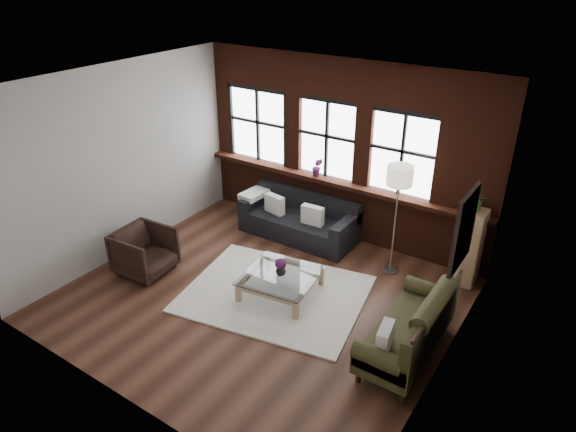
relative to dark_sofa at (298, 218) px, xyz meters
The scene contains 26 objects.
floor 2.01m from the dark_sofa, 74.25° to the right, with size 5.50×5.50×0.00m, color #3B2015.
ceiling 3.44m from the dark_sofa, 74.25° to the right, with size 5.50×5.50×0.00m, color white.
wall_back 1.46m from the dark_sofa, 48.23° to the left, with size 5.50×5.50×0.00m, color #B1ACA4.
wall_front 4.60m from the dark_sofa, 83.06° to the right, with size 5.50×5.50×0.00m, color #B1ACA4.
wall_left 3.16m from the dark_sofa, 139.37° to the right, with size 5.00×5.00×0.00m, color #B1ACA4.
wall_right 3.99m from the dark_sofa, 30.04° to the right, with size 5.00×5.00×0.00m, color #B1ACA4.
brick_backwall 1.43m from the dark_sofa, 45.22° to the left, with size 5.50×0.12×3.20m, color #421A0F, non-canonical shape.
sill_ledge 0.96m from the dark_sofa, 40.02° to the left, with size 5.50×0.30×0.08m, color #421A0F.
window_left 1.94m from the dark_sofa, 156.49° to the left, with size 1.38×0.10×1.50m, color black, non-canonical shape.
window_mid 1.49m from the dark_sofa, 66.79° to the left, with size 1.38×0.10×1.50m, color black, non-canonical shape.
window_right 2.20m from the dark_sofa, 18.58° to the left, with size 1.38×0.10×1.50m, color black, non-canonical shape.
wall_poster 3.91m from the dark_sofa, 26.17° to the right, with size 0.05×0.74×0.94m, color black, non-canonical shape.
shag_rug 1.90m from the dark_sofa, 68.46° to the right, with size 2.65×2.08×0.03m, color white.
dark_sofa is the anchor object (origin of this frame).
pillow_a 0.50m from the dark_sofa, 167.63° to the right, with size 0.40×0.14×0.34m, color silver.
pillow_b 0.41m from the dark_sofa, 15.75° to the right, with size 0.40×0.14×0.34m, color silver.
vintage_settee 3.39m from the dark_sofa, 33.19° to the right, with size 0.82×1.84×0.98m, color #2F2E16, non-canonical shape.
pillow_settee 3.67m from the dark_sofa, 41.24° to the right, with size 0.14×0.38×0.34m, color silver.
armchair 2.77m from the dark_sofa, 121.02° to the right, with size 0.81×0.83×0.76m, color black.
coffee_table 1.85m from the dark_sofa, 65.78° to the right, with size 1.06×1.06×0.36m, color #A47D59, non-canonical shape.
vase 1.84m from the dark_sofa, 65.78° to the right, with size 0.16×0.16×0.16m, color #B2B2B2.
flowers 1.84m from the dark_sofa, 65.78° to the right, with size 0.17×0.17×0.17m, color #581E57.
drawer_chest 2.98m from the dark_sofa, ahead, with size 0.39×0.39×1.26m, color #A47D59.
potted_plant_top 3.14m from the dark_sofa, ahead, with size 0.29×0.25×0.32m, color #2D5923.
floor_lamp 1.99m from the dark_sofa, ahead, with size 0.40×0.40×1.99m, color #A5A5A8, non-canonical shape.
sill_plant 0.97m from the dark_sofa, 73.75° to the left, with size 0.19×0.16×0.35m, color #581E57.
Camera 1 is at (3.89, -5.10, 4.65)m, focal length 32.00 mm.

